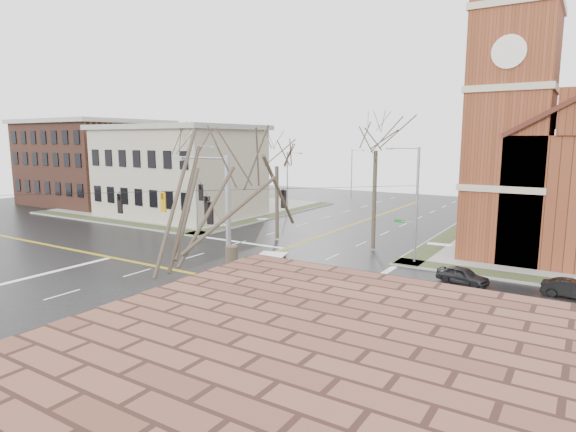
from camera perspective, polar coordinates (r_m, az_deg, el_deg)
The scene contains 19 objects.
ground at distance 35.28m, azimuth -9.60°, elevation -7.07°, with size 120.00×120.00×0.00m, color black.
sidewalks at distance 35.26m, azimuth -9.60°, elevation -6.95°, with size 80.00×80.00×0.17m.
road_markings at distance 35.28m, azimuth -9.60°, elevation -7.06°, with size 100.00×100.00×0.01m.
civic_building_a at distance 63.71m, azimuth -12.58°, elevation 5.05°, with size 18.00×14.00×11.00m, color tan.
civic_building_b at distance 80.17m, azimuth -21.86°, elevation 5.76°, with size 18.00×16.00×12.00m, color brown.
signal_pole_ne at distance 38.71m, azimuth 14.77°, elevation 1.68°, with size 2.75×0.22×9.00m.
signal_pole_nw at distance 50.27m, azimuth -10.69°, elevation 3.46°, with size 2.75×0.22×9.00m.
signal_pole_se at distance 18.44m, azimuth -7.43°, elevation -6.05°, with size 2.75×0.22×9.00m.
span_wires at distance 34.10m, azimuth -9.87°, elevation 2.99°, with size 23.02×23.02×0.03m.
traffic_signals at distance 33.69m, azimuth -10.59°, elevation 1.62°, with size 8.21×8.26×1.30m.
streetlight_north_a at distance 63.00m, azimuth 0.03°, elevation 4.29°, with size 2.30×0.20×8.00m.
streetlight_north_b at distance 80.60m, azimuth 7.64°, elevation 5.26°, with size 2.30×0.20×8.00m.
cargo_van at distance 32.50m, azimuth -2.57°, elevation -6.36°, with size 3.18×5.15×1.84m.
parked_car_a at distance 34.98m, azimuth 19.99°, elevation -6.63°, with size 1.40×3.48×1.19m, color black.
parked_car_b at distance 34.85m, azimuth 30.62°, elevation -7.48°, with size 1.20×3.43×1.13m, color black.
tree_nw_far at distance 52.83m, azimuth -11.17°, elevation 7.90°, with size 4.00×4.00×12.18m.
tree_nw_near at distance 46.19m, azimuth -1.34°, elevation 6.49°, with size 4.00×4.00×10.55m.
tree_ne at distance 42.39m, azimuth 10.38°, elevation 8.41°, with size 4.00×4.00×12.94m.
tree_se at distance 13.77m, azimuth -6.74°, elevation -1.81°, with size 4.00×4.00×9.85m.
Camera 1 is at (22.71, -25.18, 9.74)m, focal length 30.00 mm.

